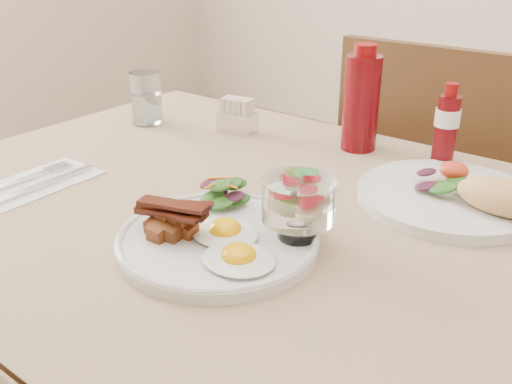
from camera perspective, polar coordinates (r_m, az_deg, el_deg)
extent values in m
cylinder|color=#523519|center=(1.65, -7.21, -4.39)|extent=(0.06, 0.06, 0.71)
cube|color=#523519|center=(0.88, 2.54, -3.67)|extent=(1.30, 0.85, 0.04)
cube|color=#9B835F|center=(0.87, 2.57, -2.45)|extent=(1.33, 0.88, 0.00)
cylinder|color=#523519|center=(1.65, 8.66, -9.82)|extent=(0.04, 0.04, 0.45)
cylinder|color=#523519|center=(1.55, 20.67, -13.94)|extent=(0.04, 0.04, 0.45)
cylinder|color=#523519|center=(1.93, 13.98, -4.81)|extent=(0.04, 0.04, 0.45)
cylinder|color=#523519|center=(1.84, 24.25, -7.90)|extent=(0.04, 0.04, 0.45)
cube|color=#523519|center=(1.61, 17.95, -1.74)|extent=(0.42, 0.42, 0.03)
cube|color=#523519|center=(1.35, 16.19, 4.19)|extent=(0.42, 0.03, 0.46)
cylinder|color=silver|center=(0.79, -3.82, -4.90)|extent=(0.28, 0.28, 0.02)
ellipsoid|color=white|center=(0.72, -1.74, -6.69)|extent=(0.10, 0.09, 0.01)
ellipsoid|color=#FFAC05|center=(0.72, -1.75, -6.28)|extent=(0.04, 0.04, 0.03)
ellipsoid|color=white|center=(0.78, -3.12, -4.06)|extent=(0.10, 0.09, 0.01)
ellipsoid|color=#FFAC05|center=(0.78, -3.13, -3.67)|extent=(0.04, 0.04, 0.03)
cube|color=brown|center=(0.80, -8.39, -3.19)|extent=(0.03, 0.03, 0.02)
cube|color=brown|center=(0.78, -8.40, -3.96)|extent=(0.03, 0.03, 0.02)
cube|color=brown|center=(0.80, -10.17, -3.43)|extent=(0.02, 0.02, 0.02)
cube|color=brown|center=(0.78, -6.83, -3.78)|extent=(0.03, 0.03, 0.02)
cube|color=brown|center=(0.78, -9.77, -3.98)|extent=(0.03, 0.03, 0.02)
cube|color=brown|center=(0.81, -8.72, -2.79)|extent=(0.02, 0.02, 0.02)
cube|color=brown|center=(0.78, -8.11, -2.58)|extent=(0.03, 0.03, 0.02)
cube|color=brown|center=(0.79, -9.08, -2.46)|extent=(0.02, 0.02, 0.02)
cube|color=brown|center=(0.78, -7.35, -2.62)|extent=(0.03, 0.03, 0.02)
cube|color=#541E0E|center=(0.78, -8.49, -2.09)|extent=(0.11, 0.05, 0.01)
cube|color=#541E0E|center=(0.77, -8.73, -2.05)|extent=(0.11, 0.03, 0.01)
cube|color=#541E0E|center=(0.78, -8.12, -1.29)|extent=(0.11, 0.06, 0.01)
cube|color=#541E0E|center=(0.77, -8.32, -1.26)|extent=(0.11, 0.04, 0.01)
ellipsoid|color=#1F4E14|center=(0.87, -3.33, -1.03)|extent=(0.05, 0.04, 0.01)
ellipsoid|color=#1F4E14|center=(0.87, -1.84, -0.77)|extent=(0.04, 0.03, 0.01)
ellipsoid|color=#351123|center=(0.88, -3.91, -0.16)|extent=(0.04, 0.03, 0.01)
ellipsoid|color=#1F4E14|center=(0.85, -3.61, -1.11)|extent=(0.05, 0.04, 0.01)
ellipsoid|color=#1F4E14|center=(0.86, -4.42, -0.49)|extent=(0.04, 0.03, 0.01)
ellipsoid|color=#351123|center=(0.85, -2.21, -0.44)|extent=(0.04, 0.03, 0.01)
ellipsoid|color=#1F4E14|center=(0.88, -2.92, 0.84)|extent=(0.04, 0.03, 0.01)
ellipsoid|color=#1F4E14|center=(0.87, -2.04, 0.76)|extent=(0.04, 0.03, 0.01)
ellipsoid|color=#351123|center=(0.87, -4.71, 0.80)|extent=(0.03, 0.03, 0.01)
ellipsoid|color=#1F4E14|center=(0.85, -3.54, 0.67)|extent=(0.04, 0.03, 0.01)
ellipsoid|color=#1F4E14|center=(0.85, -2.34, 0.93)|extent=(0.04, 0.03, 0.01)
cylinder|color=orange|center=(0.85, -2.86, 1.05)|extent=(0.03, 0.03, 0.01)
cylinder|color=orange|center=(0.87, -3.54, 1.39)|extent=(0.04, 0.02, 0.01)
cylinder|color=orange|center=(0.84, -2.82, 0.71)|extent=(0.04, 0.01, 0.01)
cylinder|color=orange|center=(0.85, -4.00, 0.81)|extent=(0.02, 0.04, 0.01)
cylinder|color=white|center=(0.78, 4.18, -4.07)|extent=(0.05, 0.05, 0.01)
cylinder|color=white|center=(0.77, 4.21, -3.19)|extent=(0.02, 0.02, 0.02)
cylinder|color=white|center=(0.76, 4.29, -0.78)|extent=(0.10, 0.10, 0.06)
cylinder|color=beige|center=(0.78, 3.69, -1.06)|extent=(0.03, 0.03, 0.01)
cylinder|color=beige|center=(0.75, 5.10, -1.71)|extent=(0.03, 0.03, 0.01)
cylinder|color=beige|center=(0.77, 5.06, -0.47)|extent=(0.03, 0.03, 0.01)
cylinder|color=#75AA34|center=(0.77, 4.06, 0.85)|extent=(0.04, 0.04, 0.01)
cone|color=red|center=(0.73, 4.86, 0.09)|extent=(0.03, 0.03, 0.03)
cone|color=red|center=(0.75, 3.12, 1.08)|extent=(0.03, 0.03, 0.03)
cone|color=red|center=(0.76, 5.22, 1.59)|extent=(0.03, 0.03, 0.03)
ellipsoid|color=#318A37|center=(0.74, 4.70, 1.99)|extent=(0.02, 0.01, 0.00)
ellipsoid|color=#318A37|center=(0.74, 5.41, 2.06)|extent=(0.02, 0.01, 0.00)
cylinder|color=silver|center=(0.96, 18.67, -0.47)|extent=(0.29, 0.29, 0.02)
ellipsoid|color=#1F4E14|center=(0.96, 17.50, 0.56)|extent=(0.05, 0.04, 0.01)
ellipsoid|color=#1F4E14|center=(0.98, 19.32, 0.98)|extent=(0.04, 0.03, 0.01)
ellipsoid|color=#351123|center=(0.94, 16.65, 0.57)|extent=(0.04, 0.03, 0.01)
ellipsoid|color=#1F4E14|center=(0.93, 18.16, 0.34)|extent=(0.05, 0.04, 0.01)
ellipsoid|color=#1F4E14|center=(0.95, 19.86, 0.62)|extent=(0.04, 0.03, 0.01)
ellipsoid|color=#351123|center=(0.97, 16.67, 1.91)|extent=(0.04, 0.03, 0.01)
ellipsoid|color=red|center=(1.00, 19.14, 1.77)|extent=(0.05, 0.04, 0.03)
ellipsoid|color=tan|center=(0.91, 23.64, -0.34)|extent=(0.15, 0.09, 0.05)
cylinder|color=#55040A|center=(1.14, 10.47, 8.69)|extent=(0.08, 0.08, 0.18)
cylinder|color=maroon|center=(1.11, 10.89, 13.78)|extent=(0.05, 0.05, 0.02)
cylinder|color=#55040A|center=(1.09, 18.42, 5.70)|extent=(0.05, 0.05, 0.13)
cylinder|color=white|center=(1.08, 18.61, 7.08)|extent=(0.06, 0.06, 0.03)
cylinder|color=maroon|center=(1.07, 18.98, 9.62)|extent=(0.03, 0.03, 0.02)
cube|color=silver|center=(1.24, -1.87, 7.03)|extent=(0.09, 0.06, 0.04)
cube|color=beige|center=(1.24, -2.96, 8.40)|extent=(0.02, 0.04, 0.05)
cube|color=beige|center=(1.24, -2.43, 8.31)|extent=(0.02, 0.04, 0.05)
cube|color=beige|center=(1.23, -1.89, 8.23)|extent=(0.02, 0.04, 0.05)
cube|color=beige|center=(1.22, -1.35, 8.14)|extent=(0.02, 0.04, 0.05)
cube|color=beige|center=(1.22, -0.80, 8.05)|extent=(0.02, 0.04, 0.05)
cylinder|color=white|center=(1.31, -10.92, 9.23)|extent=(0.07, 0.07, 0.11)
cylinder|color=silver|center=(1.32, -10.83, 8.23)|extent=(0.06, 0.06, 0.07)
cube|color=silver|center=(1.05, -21.28, 0.79)|extent=(0.12, 0.22, 0.00)
cube|color=silver|center=(1.03, -20.58, 0.69)|extent=(0.02, 0.21, 0.00)
cube|color=silver|center=(1.05, -23.40, 0.70)|extent=(0.01, 0.14, 0.00)
cube|color=silver|center=(1.11, -19.57, 2.51)|extent=(0.00, 0.05, 0.00)
cube|color=silver|center=(1.10, -19.31, 2.42)|extent=(0.00, 0.05, 0.00)
cube|color=silver|center=(1.10, -19.04, 2.32)|extent=(0.00, 0.05, 0.00)
cube|color=silver|center=(1.09, -18.78, 2.22)|extent=(0.00, 0.05, 0.00)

